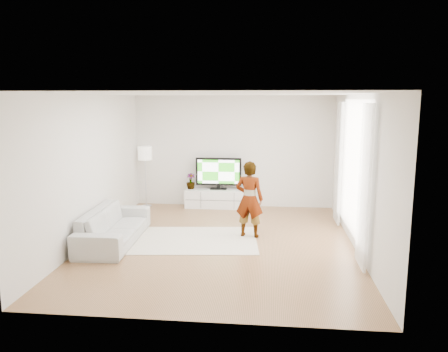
# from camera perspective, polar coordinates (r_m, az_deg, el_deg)

# --- Properties ---
(floor) EXTENTS (6.00, 6.00, 0.00)m
(floor) POSITION_cam_1_polar(r_m,az_deg,el_deg) (8.42, -0.52, -8.75)
(floor) COLOR #A9714C
(floor) RESTS_ON ground
(ceiling) EXTENTS (6.00, 6.00, 0.00)m
(ceiling) POSITION_cam_1_polar(r_m,az_deg,el_deg) (7.97, -0.55, 10.68)
(ceiling) COLOR white
(ceiling) RESTS_ON wall_back
(wall_left) EXTENTS (0.02, 6.00, 2.80)m
(wall_left) POSITION_cam_1_polar(r_m,az_deg,el_deg) (8.71, -17.10, 0.94)
(wall_left) COLOR silver
(wall_left) RESTS_ON floor
(wall_right) EXTENTS (0.02, 6.00, 2.80)m
(wall_right) POSITION_cam_1_polar(r_m,az_deg,el_deg) (8.19, 17.13, 0.38)
(wall_right) COLOR silver
(wall_right) RESTS_ON floor
(wall_back) EXTENTS (5.00, 0.02, 2.80)m
(wall_back) POSITION_cam_1_polar(r_m,az_deg,el_deg) (11.03, 1.21, 3.20)
(wall_back) COLOR silver
(wall_back) RESTS_ON floor
(wall_front) EXTENTS (5.00, 0.02, 2.80)m
(wall_front) POSITION_cam_1_polar(r_m,az_deg,el_deg) (5.17, -4.27, -4.65)
(wall_front) COLOR silver
(wall_front) RESTS_ON floor
(window) EXTENTS (0.01, 2.60, 2.50)m
(window) POSITION_cam_1_polar(r_m,az_deg,el_deg) (8.46, 16.63, 1.05)
(window) COLOR white
(window) RESTS_ON wall_right
(curtain_near) EXTENTS (0.04, 0.70, 2.60)m
(curtain_near) POSITION_cam_1_polar(r_m,az_deg,el_deg) (7.21, 17.85, -1.32)
(curtain_near) COLOR white
(curtain_near) RESTS_ON floor
(curtain_far) EXTENTS (0.04, 0.70, 2.60)m
(curtain_far) POSITION_cam_1_polar(r_m,az_deg,el_deg) (9.73, 14.75, 1.67)
(curtain_far) COLOR white
(curtain_far) RESTS_ON floor
(media_console) EXTENTS (1.66, 0.47, 0.47)m
(media_console) POSITION_cam_1_polar(r_m,az_deg,el_deg) (11.04, -0.73, -2.94)
(media_console) COLOR white
(media_console) RESTS_ON floor
(television) EXTENTS (1.14, 0.22, 0.80)m
(television) POSITION_cam_1_polar(r_m,az_deg,el_deg) (10.93, -0.72, 0.49)
(television) COLOR black
(television) RESTS_ON media_console
(game_console) EXTENTS (0.05, 0.17, 0.22)m
(game_console) POSITION_cam_1_polar(r_m,az_deg,el_deg) (10.91, 3.06, -1.26)
(game_console) COLOR white
(game_console) RESTS_ON media_console
(potted_plant) EXTENTS (0.27, 0.27, 0.39)m
(potted_plant) POSITION_cam_1_polar(r_m,az_deg,el_deg) (11.05, -4.37, -0.68)
(potted_plant) COLOR #3F7238
(potted_plant) RESTS_ON media_console
(rug) EXTENTS (2.52, 1.93, 0.01)m
(rug) POSITION_cam_1_polar(r_m,az_deg,el_deg) (8.60, -3.73, -8.32)
(rug) COLOR beige
(rug) RESTS_ON floor
(player) EXTENTS (0.61, 0.46, 1.51)m
(player) POSITION_cam_1_polar(r_m,az_deg,el_deg) (8.60, 3.33, -3.03)
(player) COLOR #334772
(player) RESTS_ON rug
(sofa) EXTENTS (0.95, 2.25, 0.65)m
(sofa) POSITION_cam_1_polar(r_m,az_deg,el_deg) (8.63, -14.16, -6.32)
(sofa) COLOR #AEAEA9
(sofa) RESTS_ON floor
(floor_lamp) EXTENTS (0.34, 0.34, 1.54)m
(floor_lamp) POSITION_cam_1_polar(r_m,az_deg,el_deg) (11.15, -10.27, 2.60)
(floor_lamp) COLOR silver
(floor_lamp) RESTS_ON floor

